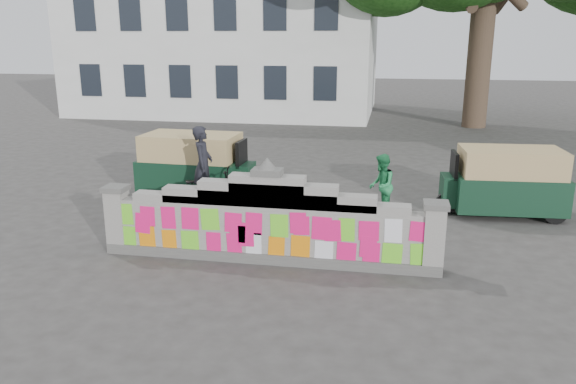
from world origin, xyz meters
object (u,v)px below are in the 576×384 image
(cyclist_bike, at_px, (204,191))
(cyclist_rider, at_px, (204,175))
(rickshaw_left, at_px, (195,165))
(rickshaw_right, at_px, (506,181))
(pedestrian, at_px, (381,186))

(cyclist_bike, xyz_separation_m, cyclist_rider, (0.00, 0.00, 0.38))
(cyclist_rider, distance_m, rickshaw_left, 1.39)
(rickshaw_right, bearing_deg, cyclist_bike, 5.57)
(pedestrian, height_order, rickshaw_left, rickshaw_left)
(cyclist_bike, distance_m, rickshaw_left, 1.43)
(cyclist_bike, relative_size, rickshaw_right, 0.71)
(rickshaw_right, bearing_deg, rickshaw_left, -4.25)
(cyclist_rider, height_order, pedestrian, cyclist_rider)
(cyclist_bike, xyz_separation_m, rickshaw_right, (7.07, 1.16, 0.28))
(rickshaw_left, bearing_deg, cyclist_rider, -59.57)
(pedestrian, bearing_deg, rickshaw_right, 103.05)
(cyclist_rider, xyz_separation_m, pedestrian, (4.19, 0.51, -0.18))
(rickshaw_right, bearing_deg, cyclist_rider, 5.57)
(cyclist_bike, height_order, rickshaw_right, rickshaw_right)
(cyclist_bike, height_order, pedestrian, pedestrian)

